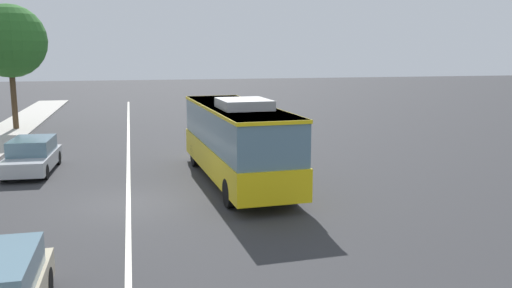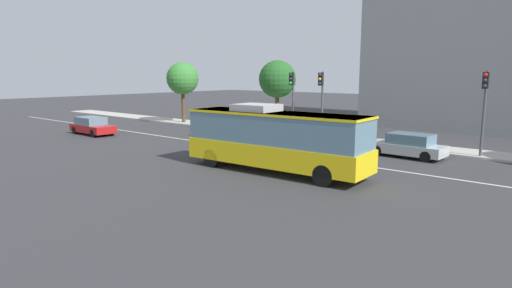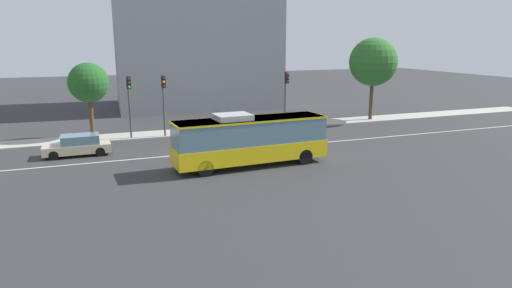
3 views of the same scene
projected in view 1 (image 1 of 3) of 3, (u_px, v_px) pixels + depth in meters
The scene contains 5 objects.
ground_plane at pixel (128, 204), 18.39m from camera, with size 160.00×160.00×0.00m, color #333335.
lane_centre_line at pixel (128, 204), 18.39m from camera, with size 76.00×0.16×0.01m, color silver.
transit_bus at pixel (236, 138), 21.17m from camera, with size 10.11×3.01×3.46m.
sedan_silver at pixel (32, 156), 23.13m from camera, with size 4.57×1.99×1.46m.
street_tree_kerbside_left at pixel (9, 41), 34.25m from camera, with size 4.73×4.73×8.22m.
Camera 1 is at (-18.29, -0.22, 5.25)m, focal length 37.24 mm.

